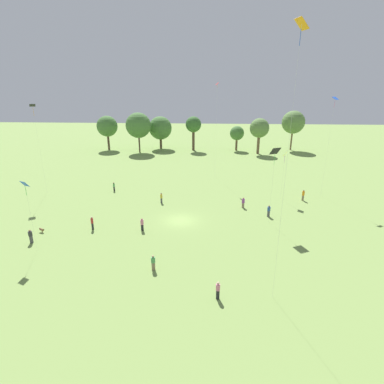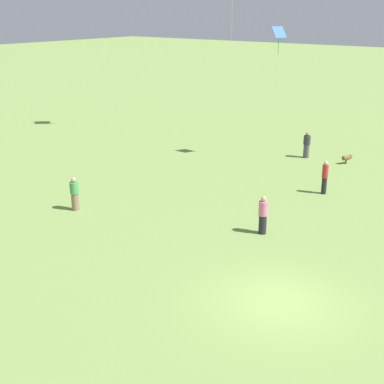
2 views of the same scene
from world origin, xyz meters
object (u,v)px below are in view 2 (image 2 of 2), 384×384
object	(u,v)px
person_3	(325,177)
kite_4	(279,37)
person_6	(75,194)
person_5	(307,145)
dog_0	(347,158)
person_9	(263,215)

from	to	relation	value
person_3	kite_4	distance (m)	9.84
person_6	kite_4	distance (m)	16.03
person_5	person_6	bearing A→B (deg)	96.36
person_5	kite_4	bearing A→B (deg)	67.75
person_3	dog_0	distance (m)	6.43
dog_0	kite_4	bearing A→B (deg)	-132.10
person_5	person_9	size ratio (longest dim) A/B	0.99
person_5	person_6	size ratio (longest dim) A/B	1.03
dog_0	person_6	bearing A→B (deg)	-90.17
person_5	person_9	xyz separation A→B (m)	(12.65, 4.05, 0.02)
person_5	kite_4	xyz separation A→B (m)	(1.59, -1.61, 6.86)
person_3	kite_4	xyz separation A→B (m)	(-4.44, -5.58, 6.77)
person_5	kite_4	world-z (taller)	kite_4
person_5	dog_0	distance (m)	2.78
person_5	person_9	world-z (taller)	person_9
person_3	person_9	bearing A→B (deg)	109.38
person_9	kite_4	xyz separation A→B (m)	(-11.06, -5.66, 6.84)
person_3	dog_0	size ratio (longest dim) A/B	2.47
person_6	person_9	xyz separation A→B (m)	(-3.08, 8.79, 0.04)
person_3	person_6	size ratio (longest dim) A/B	1.09
person_3	person_6	distance (m)	13.03
person_3	kite_4	size ratio (longest dim) A/B	0.22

